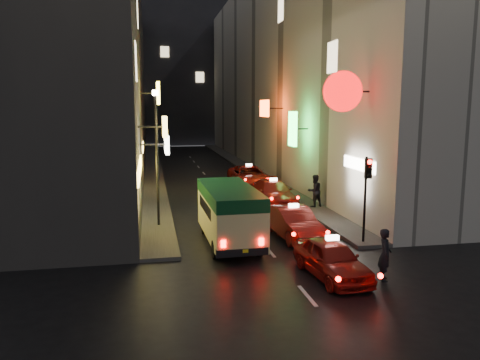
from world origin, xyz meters
TOP-DOWN VIEW (x-y plane):
  - building_left at (-8.00, 33.99)m, footprint 7.40×52.00m
  - building_right at (8.00, 33.99)m, footprint 8.10×52.00m
  - building_far at (0.00, 66.00)m, footprint 30.00×10.00m
  - sidewalk_left at (-4.25, 34.00)m, footprint 1.50×52.00m
  - sidewalk_right at (4.25, 34.00)m, footprint 1.50×52.00m
  - minibus at (-1.39, 9.79)m, footprint 2.04×5.59m
  - taxi_near at (1.30, 5.36)m, footprint 2.32×4.79m
  - taxi_second at (1.49, 10.16)m, footprint 2.42×5.07m
  - taxi_third at (2.45, 17.10)m, footprint 2.15×5.15m
  - taxi_far at (2.41, 23.66)m, footprint 2.22×5.39m
  - pedestrian_crossing at (2.90, 4.78)m, footprint 0.62×0.75m
  - pedestrian_sidewalk at (4.37, 15.49)m, footprint 0.86×0.66m
  - traffic_light at (4.00, 8.47)m, footprint 0.26×0.43m
  - lamp_post at (-4.20, 13.00)m, footprint 0.28×0.28m

SIDE VIEW (x-z plane):
  - sidewalk_left at x=-4.25m, z-range 0.00..0.15m
  - sidewalk_right at x=4.25m, z-range 0.00..0.15m
  - taxi_near at x=1.30m, z-range -0.08..1.56m
  - taxi_second at x=1.49m, z-range -0.08..1.65m
  - taxi_third at x=2.45m, z-range -0.08..1.72m
  - taxi_far at x=2.41m, z-range -0.08..1.80m
  - pedestrian_crossing at x=2.90m, z-range 0.00..1.95m
  - pedestrian_sidewalk at x=4.37m, z-range 0.15..2.17m
  - minibus at x=-1.39m, z-range 0.31..2.70m
  - traffic_light at x=4.00m, z-range 0.94..4.44m
  - lamp_post at x=-4.20m, z-range 0.61..6.84m
  - building_left at x=-8.00m, z-range 0.00..18.00m
  - building_right at x=8.00m, z-range 0.00..18.00m
  - building_far at x=0.00m, z-range 0.00..22.00m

